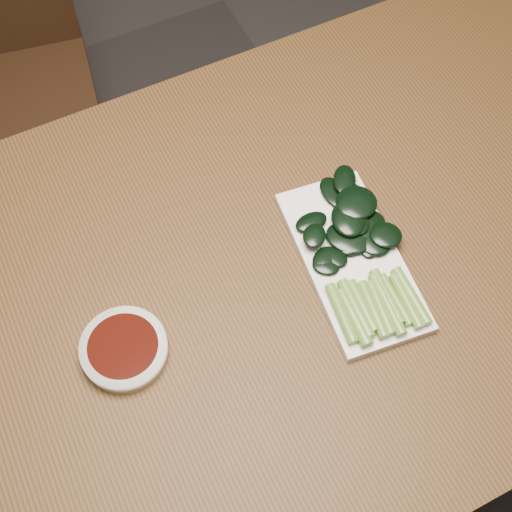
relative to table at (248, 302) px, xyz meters
The scene contains 5 objects.
ground 0.68m from the table, ahead, with size 6.00×6.00×0.00m, color #2F2D2D.
table is the anchor object (origin of this frame).
sauce_bowl 0.21m from the table, behind, with size 0.12×0.12×0.03m.
serving_plate 0.17m from the table, 15.75° to the right, with size 0.16×0.29×0.01m.
gai_lan 0.19m from the table, 16.39° to the right, with size 0.16×0.28×0.03m.
Camera 1 is at (-0.20, -0.42, 1.64)m, focal length 50.00 mm.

